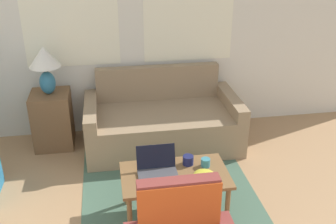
% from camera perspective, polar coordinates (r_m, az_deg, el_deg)
% --- Properties ---
extents(wall_back, '(6.58, 0.06, 2.60)m').
position_cam_1_polar(wall_back, '(4.84, -4.39, 11.89)').
color(wall_back, silver).
rests_on(wall_back, ground_plane).
extents(rug, '(1.72, 2.08, 0.01)m').
position_cam_1_polar(rug, '(4.29, -0.58, -9.09)').
color(rug, '#476651').
rests_on(rug, ground_plane).
extents(couch, '(1.81, 0.95, 0.88)m').
position_cam_1_polar(couch, '(4.77, -0.88, -1.54)').
color(couch, '#937A5B').
rests_on(couch, ground_plane).
extents(side_table, '(0.45, 0.45, 0.68)m').
position_cam_1_polar(side_table, '(4.89, -16.38, -1.06)').
color(side_table, brown).
rests_on(side_table, ground_plane).
extents(table_lamp, '(0.35, 0.35, 0.56)m').
position_cam_1_polar(table_lamp, '(4.63, -17.44, 6.81)').
color(table_lamp, teal).
rests_on(table_lamp, side_table).
extents(coffee_table, '(0.95, 0.55, 0.45)m').
position_cam_1_polar(coffee_table, '(3.54, 1.01, -9.68)').
color(coffee_table, brown).
rests_on(coffee_table, ground_plane).
extents(laptop, '(0.35, 0.28, 0.23)m').
position_cam_1_polar(laptop, '(3.49, -1.57, -8.17)').
color(laptop, '#47474C').
rests_on(laptop, coffee_table).
extents(cup_navy, '(0.10, 0.10, 0.09)m').
position_cam_1_polar(cup_navy, '(3.63, 2.93, -6.99)').
color(cup_navy, '#191E4C').
rests_on(cup_navy, coffee_table).
extents(cup_yellow, '(0.08, 0.08, 0.08)m').
position_cam_1_polar(cup_yellow, '(3.61, 5.47, -7.30)').
color(cup_yellow, teal).
rests_on(cup_yellow, coffee_table).
extents(snack_bowl, '(0.19, 0.19, 0.06)m').
position_cam_1_polar(snack_bowl, '(3.46, 5.28, -9.15)').
color(snack_bowl, gold).
rests_on(snack_bowl, coffee_table).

